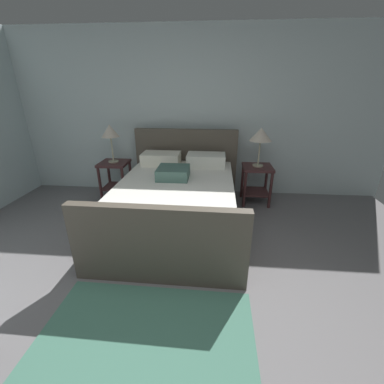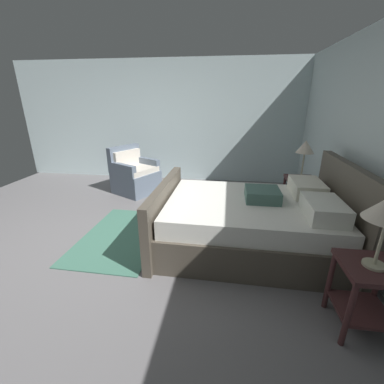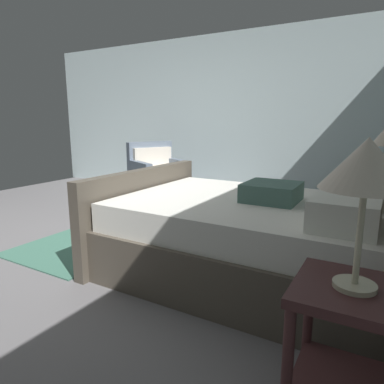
{
  "view_description": "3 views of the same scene",
  "coord_description": "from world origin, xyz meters",
  "px_view_note": "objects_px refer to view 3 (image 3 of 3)",
  "views": [
    {
      "loc": [
        0.25,
        -1.06,
        1.73
      ],
      "look_at": [
        0.03,
        1.49,
        0.66
      ],
      "focal_mm": 23.83,
      "sensor_mm": 36.0,
      "label": 1
    },
    {
      "loc": [
        2.7,
        1.61,
        1.78
      ],
      "look_at": [
        0.3,
        1.26,
        0.88
      ],
      "focal_mm": 23.78,
      "sensor_mm": 36.0,
      "label": 2
    },
    {
      "loc": [
        2.3,
        2.8,
        1.23
      ],
      "look_at": [
        -0.07,
        1.45,
        0.66
      ],
      "focal_mm": 32.45,
      "sensor_mm": 36.0,
      "label": 3
    }
  ],
  "objects_px": {
    "nightstand_left": "(379,209)",
    "nightstand_right": "(349,334)",
    "table_lamp_right": "(367,167)",
    "bed": "(255,235)",
    "armchair": "(158,179)"
  },
  "relations": [
    {
      "from": "nightstand_left",
      "to": "nightstand_right",
      "type": "bearing_deg",
      "value": -0.81
    },
    {
      "from": "table_lamp_right",
      "to": "nightstand_right",
      "type": "bearing_deg",
      "value": -97.13
    },
    {
      "from": "bed",
      "to": "nightstand_right",
      "type": "height_order",
      "value": "bed"
    },
    {
      "from": "nightstand_right",
      "to": "table_lamp_right",
      "type": "xyz_separation_m",
      "value": [
        0.0,
        0.0,
        0.66
      ]
    },
    {
      "from": "nightstand_right",
      "to": "table_lamp_right",
      "type": "relative_size",
      "value": 1.05
    },
    {
      "from": "bed",
      "to": "table_lamp_right",
      "type": "relative_size",
      "value": 3.9
    },
    {
      "from": "table_lamp_right",
      "to": "bed",
      "type": "bearing_deg",
      "value": -145.07
    },
    {
      "from": "bed",
      "to": "table_lamp_right",
      "type": "bearing_deg",
      "value": 34.93
    },
    {
      "from": "nightstand_right",
      "to": "nightstand_left",
      "type": "bearing_deg",
      "value": 179.19
    },
    {
      "from": "bed",
      "to": "armchair",
      "type": "distance_m",
      "value": 2.78
    },
    {
      "from": "nightstand_left",
      "to": "armchair",
      "type": "height_order",
      "value": "armchair"
    },
    {
      "from": "nightstand_right",
      "to": "armchair",
      "type": "bearing_deg",
      "value": -134.25
    },
    {
      "from": "table_lamp_right",
      "to": "nightstand_left",
      "type": "distance_m",
      "value": 2.36
    },
    {
      "from": "table_lamp_right",
      "to": "nightstand_left",
      "type": "xyz_separation_m",
      "value": [
        -2.26,
        0.03,
        -0.66
      ]
    },
    {
      "from": "bed",
      "to": "nightstand_right",
      "type": "distance_m",
      "value": 1.38
    }
  ]
}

